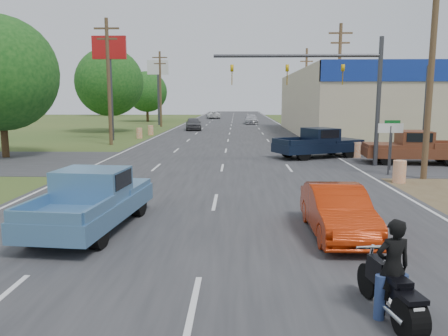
{
  "coord_description": "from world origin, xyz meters",
  "views": [
    {
      "loc": [
        0.76,
        -7.29,
        3.66
      ],
      "look_at": [
        0.33,
        7.74,
        1.3
      ],
      "focal_mm": 35.0,
      "sensor_mm": 36.0,
      "label": 1
    }
  ],
  "objects_px": {
    "blue_pickup": "(93,198)",
    "navy_pickup": "(320,143)",
    "distant_car_grey": "(193,124)",
    "distant_car_silver": "(251,119)",
    "brown_pickup": "(413,147)",
    "distant_car_white": "(213,115)",
    "red_convertible": "(337,211)",
    "motorcycle": "(393,294)",
    "rider": "(392,273)"
  },
  "relations": [
    {
      "from": "motorcycle",
      "to": "rider",
      "type": "distance_m",
      "value": 0.36
    },
    {
      "from": "brown_pickup",
      "to": "rider",
      "type": "bearing_deg",
      "value": 163.39
    },
    {
      "from": "blue_pickup",
      "to": "distant_car_white",
      "type": "xyz_separation_m",
      "value": [
        -0.45,
        72.68,
        -0.18
      ]
    },
    {
      "from": "distant_car_grey",
      "to": "distant_car_white",
      "type": "height_order",
      "value": "distant_car_grey"
    },
    {
      "from": "brown_pickup",
      "to": "distant_car_grey",
      "type": "relative_size",
      "value": 1.3
    },
    {
      "from": "distant_car_silver",
      "to": "motorcycle",
      "type": "bearing_deg",
      "value": -90.18
    },
    {
      "from": "rider",
      "to": "distant_car_grey",
      "type": "bearing_deg",
      "value": -89.73
    },
    {
      "from": "distant_car_grey",
      "to": "distant_car_silver",
      "type": "relative_size",
      "value": 0.94
    },
    {
      "from": "rider",
      "to": "brown_pickup",
      "type": "relative_size",
      "value": 0.28
    },
    {
      "from": "navy_pickup",
      "to": "red_convertible",
      "type": "bearing_deg",
      "value": -33.71
    },
    {
      "from": "motorcycle",
      "to": "rider",
      "type": "xyz_separation_m",
      "value": [
        -0.01,
        0.05,
        0.35
      ]
    },
    {
      "from": "distant_car_grey",
      "to": "distant_car_silver",
      "type": "bearing_deg",
      "value": 54.57
    },
    {
      "from": "rider",
      "to": "blue_pickup",
      "type": "bearing_deg",
      "value": -46.8
    },
    {
      "from": "blue_pickup",
      "to": "distant_car_silver",
      "type": "bearing_deg",
      "value": 89.08
    },
    {
      "from": "red_convertible",
      "to": "rider",
      "type": "height_order",
      "value": "rider"
    },
    {
      "from": "distant_car_silver",
      "to": "red_convertible",
      "type": "bearing_deg",
      "value": -90.01
    },
    {
      "from": "rider",
      "to": "distant_car_grey",
      "type": "relative_size",
      "value": 0.36
    },
    {
      "from": "distant_car_grey",
      "to": "distant_car_silver",
      "type": "xyz_separation_m",
      "value": [
        7.46,
        13.84,
        -0.07
      ]
    },
    {
      "from": "rider",
      "to": "red_convertible",
      "type": "bearing_deg",
      "value": -101.17
    },
    {
      "from": "motorcycle",
      "to": "distant_car_white",
      "type": "relative_size",
      "value": 0.42
    },
    {
      "from": "navy_pickup",
      "to": "distant_car_grey",
      "type": "height_order",
      "value": "navy_pickup"
    },
    {
      "from": "navy_pickup",
      "to": "distant_car_grey",
      "type": "bearing_deg",
      "value": 178.34
    },
    {
      "from": "distant_car_silver",
      "to": "brown_pickup",
      "type": "bearing_deg",
      "value": -79.71
    },
    {
      "from": "brown_pickup",
      "to": "red_convertible",
      "type": "bearing_deg",
      "value": 157.39
    },
    {
      "from": "navy_pickup",
      "to": "distant_car_white",
      "type": "height_order",
      "value": "navy_pickup"
    },
    {
      "from": "blue_pickup",
      "to": "brown_pickup",
      "type": "height_order",
      "value": "brown_pickup"
    },
    {
      "from": "blue_pickup",
      "to": "distant_car_grey",
      "type": "distance_m",
      "value": 40.73
    },
    {
      "from": "blue_pickup",
      "to": "distant_car_silver",
      "type": "distance_m",
      "value": 54.92
    },
    {
      "from": "blue_pickup",
      "to": "distant_car_grey",
      "type": "bearing_deg",
      "value": 97.29
    },
    {
      "from": "rider",
      "to": "navy_pickup",
      "type": "bearing_deg",
      "value": -106.9
    },
    {
      "from": "navy_pickup",
      "to": "brown_pickup",
      "type": "bearing_deg",
      "value": 37.01
    },
    {
      "from": "red_convertible",
      "to": "distant_car_grey",
      "type": "relative_size",
      "value": 0.9
    },
    {
      "from": "blue_pickup",
      "to": "navy_pickup",
      "type": "distance_m",
      "value": 18.37
    },
    {
      "from": "motorcycle",
      "to": "blue_pickup",
      "type": "bearing_deg",
      "value": 132.98
    },
    {
      "from": "rider",
      "to": "distant_car_silver",
      "type": "distance_m",
      "value": 59.65
    },
    {
      "from": "distant_car_grey",
      "to": "distant_car_silver",
      "type": "distance_m",
      "value": 15.72
    },
    {
      "from": "navy_pickup",
      "to": "distant_car_silver",
      "type": "bearing_deg",
      "value": 159.96
    },
    {
      "from": "red_convertible",
      "to": "distant_car_silver",
      "type": "relative_size",
      "value": 0.85
    },
    {
      "from": "navy_pickup",
      "to": "distant_car_white",
      "type": "xyz_separation_m",
      "value": [
        -9.86,
        56.9,
        -0.26
      ]
    },
    {
      "from": "distant_car_grey",
      "to": "brown_pickup",
      "type": "bearing_deg",
      "value": -67.95
    },
    {
      "from": "red_convertible",
      "to": "navy_pickup",
      "type": "bearing_deg",
      "value": 80.61
    },
    {
      "from": "brown_pickup",
      "to": "distant_car_silver",
      "type": "distance_m",
      "value": 42.13
    },
    {
      "from": "brown_pickup",
      "to": "navy_pickup",
      "type": "bearing_deg",
      "value": 67.47
    },
    {
      "from": "red_convertible",
      "to": "navy_pickup",
      "type": "xyz_separation_m",
      "value": [
        2.6,
        16.27,
        0.28
      ]
    },
    {
      "from": "motorcycle",
      "to": "brown_pickup",
      "type": "relative_size",
      "value": 0.35
    },
    {
      "from": "distant_car_grey",
      "to": "distant_car_silver",
      "type": "height_order",
      "value": "distant_car_grey"
    },
    {
      "from": "motorcycle",
      "to": "brown_pickup",
      "type": "bearing_deg",
      "value": 58.21
    },
    {
      "from": "motorcycle",
      "to": "brown_pickup",
      "type": "xyz_separation_m",
      "value": [
        7.54,
        18.32,
        0.49
      ]
    },
    {
      "from": "rider",
      "to": "distant_car_silver",
      "type": "bearing_deg",
      "value": -99.07
    },
    {
      "from": "distant_car_white",
      "to": "rider",
      "type": "bearing_deg",
      "value": 85.92
    }
  ]
}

